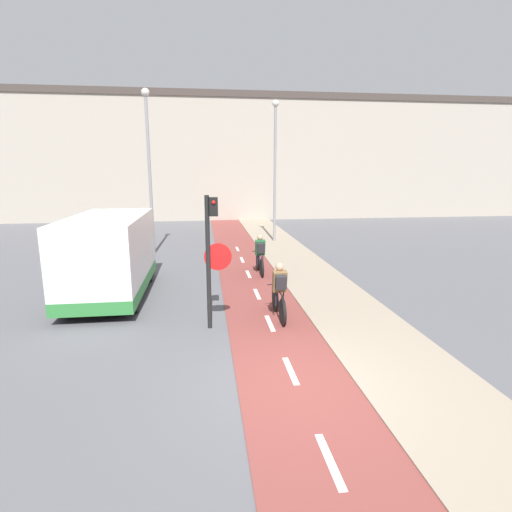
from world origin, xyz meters
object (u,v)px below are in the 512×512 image
(street_lamp_sidewalk, at_px, (275,158))
(van, at_px, (110,257))
(street_lamp_far, at_px, (149,157))
(traffic_light_pole, at_px, (211,248))
(cyclist_near, at_px, (279,293))
(cyclist_far, at_px, (260,256))

(street_lamp_sidewalk, bearing_deg, van, -126.73)
(street_lamp_far, height_order, street_lamp_sidewalk, street_lamp_sidewalk)
(street_lamp_far, height_order, van, street_lamp_far)
(traffic_light_pole, bearing_deg, street_lamp_far, 104.99)
(street_lamp_sidewalk, xyz_separation_m, cyclist_near, (-1.91, -11.61, -3.78))
(street_lamp_far, relative_size, cyclist_near, 4.17)
(street_lamp_sidewalk, relative_size, cyclist_far, 4.20)
(street_lamp_sidewalk, xyz_separation_m, cyclist_far, (-1.77, -6.92, -3.78))
(traffic_light_pole, relative_size, van, 0.66)
(street_lamp_sidewalk, bearing_deg, traffic_light_pole, -106.95)
(cyclist_far, height_order, van, van)
(cyclist_far, relative_size, van, 0.36)
(street_lamp_far, distance_m, cyclist_far, 7.38)
(traffic_light_pole, height_order, cyclist_far, traffic_light_pole)
(traffic_light_pole, height_order, street_lamp_far, street_lamp_far)
(street_lamp_far, distance_m, cyclist_near, 10.84)
(traffic_light_pole, bearing_deg, van, 135.59)
(van, bearing_deg, street_lamp_sidewalk, 53.27)
(traffic_light_pole, xyz_separation_m, cyclist_far, (1.90, 5.10, -1.32))
(street_lamp_sidewalk, xyz_separation_m, van, (-6.73, -9.02, -3.26))
(street_lamp_sidewalk, distance_m, van, 11.71)
(traffic_light_pole, bearing_deg, cyclist_near, 13.09)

